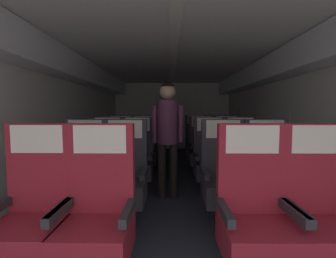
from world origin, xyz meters
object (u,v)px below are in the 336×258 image
Objects in this scene: seat_c_right_aisle at (241,161)px; seat_c_right_window at (210,160)px; seat_e_left_aisle at (149,143)px; seat_b_right_aisle at (268,179)px; seat_a_right_window at (254,218)px; seat_b_right_window at (224,178)px; seat_b_left_aisle at (124,179)px; seat_a_left_aisle at (98,218)px; seat_c_left_window at (107,160)px; seat_d_left_aisle at (145,150)px; seat_e_left_window at (129,143)px; seat_e_right_aisle at (217,143)px; seat_a_left_window at (33,217)px; seat_d_right_window at (202,150)px; seat_a_right_aisle at (322,218)px; seat_d_left_window at (120,150)px; flight_attendant at (168,127)px; seat_b_left_window at (84,178)px; seat_d_right_aisle at (227,150)px; seat_e_right_window at (196,143)px; seat_c_left_aisle at (137,160)px.

seat_c_right_aisle is 1.00× the size of seat_c_right_window.
seat_b_right_aisle is at bearing -60.62° from seat_e_left_aisle.
seat_a_right_window and seat_b_right_window have the same top height.
seat_c_right_window is at bearing 40.67° from seat_b_left_aisle.
seat_a_left_aisle is 2.16m from seat_c_right_window.
seat_c_left_window is (-2.01, 0.93, 0.00)m from seat_b_right_aisle.
seat_e_left_window is at bearing 117.16° from seat_d_left_aisle.
seat_e_left_window is 1.00× the size of seat_e_right_aisle.
seat_c_right_aisle and seat_e_left_window have the same top height.
seat_a_left_window is 1.00× the size of seat_e_left_window.
seat_a_right_aisle is at bearing -80.67° from seat_d_right_window.
seat_a_left_aisle and seat_d_left_window have the same top height.
seat_a_left_window is 1.00× the size of seat_e_right_aisle.
flight_attendant is at bearing -77.44° from seat_e_left_aisle.
seat_c_right_window is 1.00× the size of seat_d_left_aisle.
seat_b_left_window is at bearing -89.95° from seat_e_left_window.
seat_c_right_aisle is at bearing -1.72° from seat_c_right_window.
seat_a_left_aisle is at bearing -120.33° from seat_c_right_window.
seat_b_left_window and seat_e_right_aisle have the same top height.
seat_a_left_aisle is 0.93m from seat_b_left_aisle.
seat_b_right_window is at bearing -68.50° from seat_e_left_aisle.
seat_d_left_aisle is 1.00× the size of seat_d_right_aisle.
seat_c_left_window is at bearing -148.92° from seat_d_right_window.
seat_b_right_window is 1.00× the size of seat_e_left_aisle.
seat_d_left_window is 1.56m from flight_attendant.
seat_a_right_window is 1.00× the size of seat_c_right_window.
seat_a_left_aisle is 1.55m from seat_a_right_aisle.
seat_a_left_window is at bearing -118.59° from seat_e_right_aisle.
seat_b_left_aisle is 1.00× the size of seat_c_right_aisle.
seat_a_right_aisle and seat_e_right_aisle have the same top height.
seat_a_left_window is 3.41m from seat_d_right_aisle.
seat_c_right_window is (1.55, 1.85, 0.00)m from seat_a_left_window.
seat_e_right_window is at bearing -0.13° from seat_e_left_aisle.
seat_d_right_window is (1.09, 1.87, 0.00)m from seat_b_left_aisle.
seat_c_left_window is at bearing 155.07° from seat_b_right_aisle.
seat_b_left_window and seat_c_right_window have the same top height.
seat_c_left_aisle is at bearing -120.60° from seat_e_right_window.
seat_d_left_window is at bearing 103.70° from seat_b_left_aisle.
seat_d_left_window is 0.92m from seat_e_left_window.
seat_b_left_aisle is at bearing 149.48° from seat_a_right_aisle.
seat_e_left_aisle is at bearing 89.99° from seat_a_left_aisle.
seat_b_right_window is 1.00× the size of seat_c_left_window.
seat_a_left_aisle is at bearing -80.74° from seat_d_left_window.
seat_a_right_window and seat_e_right_window have the same top height.
seat_d_right_window is (1.09, 0.93, 0.00)m from seat_c_left_aisle.
seat_b_left_window is 1.00× the size of seat_c_right_aisle.
seat_e_left_window is (-0.45, 1.84, 0.00)m from seat_c_left_aisle.
seat_e_left_aisle is (-1.56, 2.77, 0.00)m from seat_b_right_aisle.
seat_d_left_window is at bearing -155.39° from seat_e_right_aisle.
seat_c_right_aisle is (2.00, 1.84, 0.00)m from seat_a_left_window.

